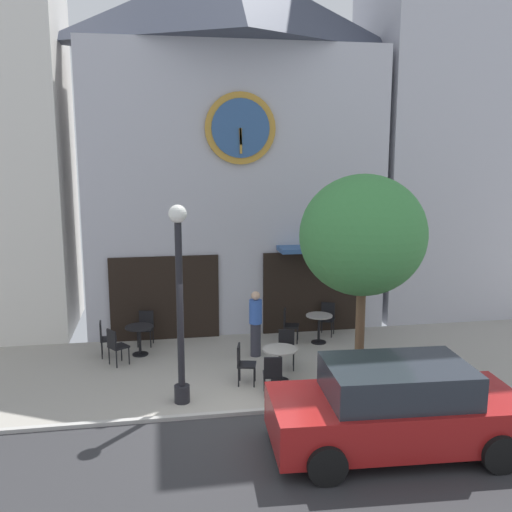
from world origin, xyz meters
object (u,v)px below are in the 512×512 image
Objects in this scene: cafe_chair_mid_row at (288,323)px; cafe_chair_facing_wall at (273,372)px; cafe_chair_near_tree at (115,344)px; cafe_chair_outer at (327,316)px; street_lamp at (180,305)px; cafe_chair_right_end at (105,336)px; cafe_table_rightmost at (319,323)px; cafe_chair_facing_street at (146,325)px; cafe_table_center_left at (280,357)px; street_tree at (363,236)px; pedestrian_blue at (256,323)px; cafe_chair_under_awning at (286,346)px; cafe_table_center_right at (140,335)px; cafe_chair_curbside at (243,361)px; parked_car_red at (396,408)px.

cafe_chair_facing_wall is (-1.10, -3.36, 0.00)m from cafe_chair_mid_row.
cafe_chair_outer is at bearing 13.97° from cafe_chair_near_tree.
street_lamp is 4.52× the size of cafe_chair_right_end.
cafe_chair_facing_street reaches higher than cafe_table_rightmost.
cafe_table_center_left is at bearing 18.04° from street_lamp.
street_lamp reaches higher than cafe_chair_mid_row.
cafe_table_rightmost is (-0.04, 2.99, -2.80)m from street_tree.
street_lamp is 3.32m from pedestrian_blue.
cafe_chair_facing_wall is (3.66, -3.04, 0.00)m from cafe_chair_right_end.
street_tree is 3.42m from cafe_chair_facing_wall.
cafe_table_center_right is at bearing 157.33° from cafe_chair_under_awning.
cafe_chair_under_awning is at bearing -104.26° from cafe_chair_mid_row.
street_tree is (3.83, 0.11, 1.28)m from street_lamp.
pedestrian_blue is at bearing -9.01° from cafe_chair_right_end.
cafe_chair_curbside reaches higher than cafe_table_center_right.
street_tree is 4.09m from cafe_table_rightmost.
street_lamp reaches higher than cafe_table_rightmost.
cafe_chair_outer is 4.45m from cafe_chair_facing_wall.
street_lamp is 4.52× the size of cafe_chair_under_awning.
cafe_table_center_right is 7.08m from parked_car_red.
cafe_chair_near_tree is 4.09m from cafe_chair_under_awning.
cafe_chair_right_end is at bearing 143.98° from cafe_chair_curbside.
street_tree is 3.70m from parked_car_red.
cafe_chair_near_tree is 5.87m from cafe_chair_outer.
cafe_chair_right_end is 6.04m from cafe_chair_outer.
cafe_chair_near_tree is 4.12m from cafe_chair_facing_wall.
cafe_chair_facing_wall is at bearing -91.33° from pedestrian_blue.
cafe_chair_under_awning is (2.54, 1.52, -1.54)m from street_lamp.
cafe_chair_curbside is 1.00× the size of cafe_chair_outer.
cafe_chair_near_tree is (0.30, -0.66, 0.00)m from cafe_chair_right_end.
cafe_chair_right_end is (-0.85, 0.03, -0.00)m from cafe_table_center_right.
cafe_chair_right_end is 1.00× the size of cafe_chair_facing_wall.
pedestrian_blue is at bearing 71.37° from cafe_chair_curbside.
cafe_chair_under_awning is (3.46, -1.45, -0.00)m from cafe_table_center_right.
cafe_chair_near_tree is (-0.55, -0.63, -0.00)m from cafe_table_center_right.
cafe_chair_mid_row is (2.99, 3.32, -1.54)m from street_lamp.
street_lamp is 2.18m from cafe_chair_curbside.
cafe_chair_right_end is (-5.56, -0.10, -0.02)m from cafe_table_rightmost.
street_tree is at bearing -38.29° from cafe_chair_facing_street.
cafe_chair_mid_row is at bearing 47.92° from street_lamp.
cafe_chair_mid_row is 1.30m from cafe_chair_outer.
street_tree is 3.87m from pedestrian_blue.
cafe_chair_facing_street is (0.14, 0.78, -0.00)m from cafe_table_center_right.
cafe_table_center_left is 1.02× the size of cafe_table_rightmost.
cafe_chair_outer is at bearing 30.64° from pedestrian_blue.
street_lamp is 0.93× the size of parked_car_red.
cafe_chair_near_tree is at bearing -167.61° from cafe_chair_mid_row.
cafe_chair_right_end is 4.78m from cafe_chair_mid_row.
cafe_chair_curbside is 3.89m from parked_car_red.
cafe_table_rightmost is at bearing -123.34° from cafe_chair_outer.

